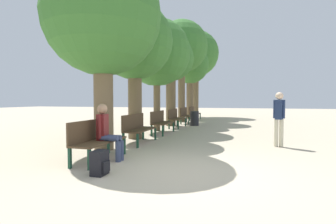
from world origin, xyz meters
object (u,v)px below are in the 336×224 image
bench_row_0 (96,137)px  trash_bin (195,118)px  tree_row_0 (103,18)px  tree_row_2 (157,53)px  person_seated (107,130)px  backpack (100,163)px  pedestrian_near (279,116)px  bench_row_3 (176,117)px  tree_row_4 (182,47)px  tree_row_1 (135,43)px  tree_row_3 (171,60)px  tree_row_5 (190,66)px  bench_row_1 (137,127)px  bench_row_4 (186,114)px  tree_row_6 (196,54)px  bench_row_2 (161,121)px  bench_row_5 (194,112)px

bench_row_0 → trash_bin: bench_row_0 is taller
tree_row_0 → tree_row_2: size_ratio=1.05×
tree_row_2 → bench_row_0: bearing=-85.3°
tree_row_2 → person_seated: size_ratio=3.85×
backpack → pedestrian_near: pedestrian_near is taller
bench_row_3 → tree_row_4: size_ratio=0.26×
tree_row_1 → bench_row_3: bearing=83.0°
tree_row_1 → tree_row_3: bearing=90.0°
tree_row_0 → tree_row_5: 12.42m
bench_row_0 → tree_row_1: bearing=98.1°
tree_row_4 → backpack: (1.22, -12.04, -4.52)m
bench_row_3 → bench_row_1: bearing=-90.0°
bench_row_0 → bench_row_4: same height
tree_row_4 → trash_bin: tree_row_4 is taller
bench_row_1 → tree_row_1: tree_row_1 is taller
bench_row_0 → tree_row_0: bearing=111.9°
backpack → trash_bin: (0.03, 9.84, 0.17)m
bench_row_1 → person_seated: (0.26, -2.44, 0.17)m
tree_row_5 → tree_row_6: 2.72m
tree_row_0 → tree_row_5: size_ratio=1.00×
trash_bin → tree_row_4: bearing=119.5°
bench_row_4 → trash_bin: (0.75, -1.26, -0.15)m
bench_row_4 → tree_row_1: (-0.50, -6.57, 2.93)m
tree_row_4 → pedestrian_near: (4.85, -7.91, -3.81)m
bench_row_4 → tree_row_6: size_ratio=0.24×
backpack → tree_row_3: bearing=97.3°
bench_row_0 → pedestrian_near: bearing=35.3°
tree_row_0 → trash_bin: tree_row_0 is taller
bench_row_2 → tree_row_2: bearing=116.8°
bench_row_1 → tree_row_2: tree_row_2 is taller
bench_row_5 → pedestrian_near: pedestrian_near is taller
tree_row_2 → trash_bin: (1.25, 2.78, -3.16)m
tree_row_3 → backpack: bearing=-82.7°
tree_row_3 → bench_row_0: bearing=-86.6°
pedestrian_near → tree_row_0: bearing=-159.1°
bench_row_5 → tree_row_0: 11.76m
trash_bin → bench_row_4: bearing=120.9°
bench_row_5 → pedestrian_near: bearing=-65.3°
bench_row_0 → tree_row_5: 14.07m
tree_row_2 → tree_row_5: bearing=90.0°
tree_row_3 → tree_row_4: (0.00, 2.59, 1.19)m
bench_row_4 → bench_row_5: same height
bench_row_3 → bench_row_4: size_ratio=1.00×
bench_row_1 → bench_row_5: size_ratio=1.00×
tree_row_0 → person_seated: tree_row_0 is taller
bench_row_1 → tree_row_4: (-0.50, 8.48, 4.21)m
bench_row_1 → tree_row_5: size_ratio=0.32×
tree_row_4 → trash_bin: bearing=-60.5°
bench_row_1 → bench_row_4: bearing=90.0°
bench_row_1 → tree_row_5: tree_row_5 is taller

